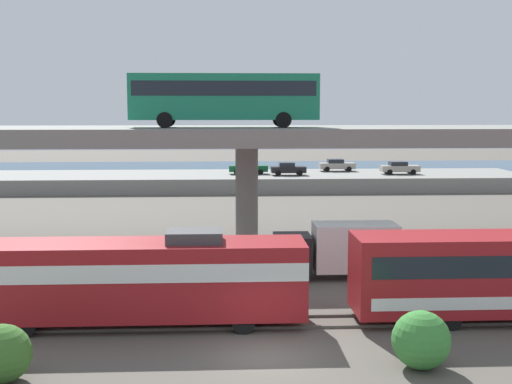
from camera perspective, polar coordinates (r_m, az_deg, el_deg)
name	(u,v)px	position (r m, az deg, el deg)	size (l,w,h in m)	color
ground_plane	(266,357)	(26.37, 0.88, -13.75)	(260.00, 260.00, 0.00)	#565149
rail_strip_near	(261,328)	(29.38, 0.46, -11.42)	(110.00, 0.12, 0.12)	#59544C
rail_strip_far	(259,317)	(30.85, 0.29, -10.50)	(110.00, 0.12, 0.12)	#59544C
train_locomotive	(121,276)	(29.80, -11.34, -7.02)	(15.44, 3.04, 4.18)	maroon
highway_overpass	(247,140)	(44.67, -0.79, 4.43)	(96.00, 10.12, 8.17)	gray
transit_bus_on_overpass	(224,95)	(43.66, -2.73, 8.17)	(12.00, 2.68, 3.40)	#197A56
service_truck_west	(339,249)	(37.87, 7.05, -4.78)	(6.80, 2.46, 3.04)	black
pier_parking_lot	(236,181)	(80.06, -1.70, 0.94)	(68.34, 12.46, 1.69)	gray
parked_car_0	(337,165)	(84.10, 6.83, 2.29)	(4.37, 1.95, 1.50)	#9E998C
parked_car_1	(248,168)	(79.73, -0.69, 2.08)	(4.57, 1.84, 1.50)	#0C4C26
parked_car_2	(288,169)	(78.37, 2.73, 1.99)	(4.02, 1.89, 1.50)	black
parked_car_3	(399,168)	(81.40, 12.03, 2.03)	(4.49, 1.92, 1.50)	#9E998C
harbor_water	(233,170)	(103.03, -1.97, 1.83)	(140.00, 36.00, 0.01)	#2D5170
shrub_left	(2,354)	(25.31, -20.69, -12.68)	(2.04, 2.04, 2.04)	#396A29
shrub_right	(421,340)	(25.63, 13.79, -12.05)	(2.13, 2.13, 2.13)	#3A8537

